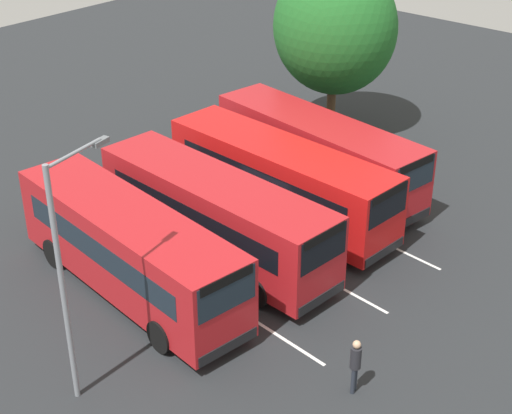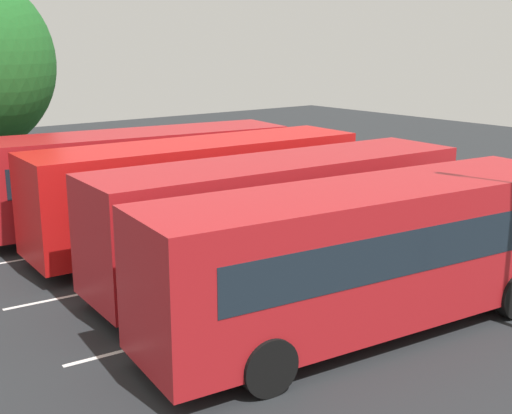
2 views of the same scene
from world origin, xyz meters
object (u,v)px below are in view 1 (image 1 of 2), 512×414
at_px(bus_far_right, 319,152).
at_px(pedestrian, 355,362).
at_px(bus_center_left, 216,215).
at_px(bus_far_left, 130,248).
at_px(depot_tree, 335,27).
at_px(street_lamp, 66,267).
at_px(bus_center_right, 281,179).

height_order(bus_far_right, pedestrian, bus_far_right).
height_order(bus_center_left, pedestrian, bus_center_left).
xyz_separation_m(bus_far_left, bus_far_right, (0.09, 10.38, 0.00)).
bearing_deg(bus_far_right, depot_tree, 129.09).
distance_m(bus_far_right, pedestrian, 12.82).
bearing_deg(pedestrian, street_lamp, 25.37).
relative_size(bus_far_left, pedestrian, 5.74).
height_order(bus_center_left, bus_far_right, same).
relative_size(bus_far_right, pedestrian, 5.75).
distance_m(bus_center_right, depot_tree, 10.15).
bearing_deg(pedestrian, bus_far_right, -63.54).
bearing_deg(street_lamp, pedestrian, -60.73).
bearing_deg(bus_far_left, depot_tree, 108.71).
relative_size(bus_far_left, depot_tree, 1.23).
bearing_deg(bus_center_left, pedestrian, -15.12).
xyz_separation_m(pedestrian, street_lamp, (-5.94, -5.11, 3.15)).
distance_m(bus_far_left, bus_far_right, 10.38).
height_order(bus_center_left, depot_tree, depot_tree).
distance_m(pedestrian, street_lamp, 8.44).
bearing_deg(bus_far_left, pedestrian, 12.36).
xyz_separation_m(bus_center_left, pedestrian, (8.03, -2.74, -0.68)).
xyz_separation_m(pedestrian, depot_tree, (-11.98, 15.18, 4.19)).
relative_size(bus_center_right, depot_tree, 1.22).
relative_size(bus_far_left, bus_center_left, 1.01).
distance_m(pedestrian, depot_tree, 19.79).
relative_size(pedestrian, street_lamp, 0.25).
bearing_deg(depot_tree, street_lamp, -73.41).
relative_size(bus_center_left, depot_tree, 1.22).
height_order(bus_center_right, street_lamp, street_lamp).
height_order(street_lamp, depot_tree, depot_tree).
distance_m(bus_far_left, bus_center_left, 3.62).
relative_size(bus_center_left, street_lamp, 1.41).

